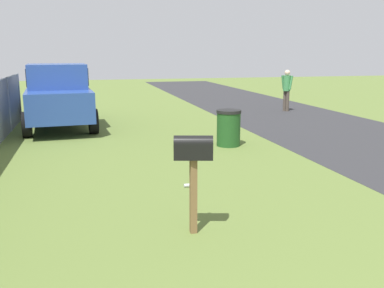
% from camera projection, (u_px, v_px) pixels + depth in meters
% --- Properties ---
extents(mailbox, '(0.32, 0.55, 1.37)m').
position_uv_depth(mailbox, '(193.00, 155.00, 5.72)').
color(mailbox, brown).
rests_on(mailbox, ground).
extents(pickup_truck, '(5.45, 2.48, 2.09)m').
position_uv_depth(pickup_truck, '(58.00, 94.00, 14.12)').
color(pickup_truck, '#284793').
rests_on(pickup_truck, ground).
extents(trash_bin, '(0.66, 0.66, 0.96)m').
position_uv_depth(trash_bin, '(228.00, 128.00, 11.37)').
color(trash_bin, '#1E4C1E').
rests_on(trash_bin, ground).
extents(pedestrian, '(0.44, 0.36, 1.73)m').
position_uv_depth(pedestrian, '(287.00, 87.00, 17.98)').
color(pedestrian, '#4C4238').
rests_on(pedestrian, ground).
extents(litter_can_near_hydrant, '(0.07, 0.12, 0.07)m').
position_uv_depth(litter_can_near_hydrant, '(187.00, 185.00, 7.94)').
color(litter_can_near_hydrant, silver).
rests_on(litter_can_near_hydrant, ground).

